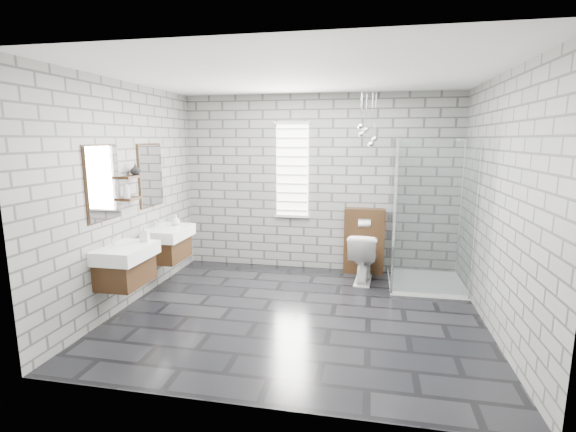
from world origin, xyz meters
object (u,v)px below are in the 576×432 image
(vanity_right, at_px, (166,234))
(cistern_panel, at_px, (364,241))
(toilet, at_px, (363,257))
(shower_enclosure, at_px, (421,252))
(vanity_left, at_px, (123,254))

(vanity_right, height_order, cistern_panel, vanity_right)
(vanity_right, bearing_deg, toilet, 16.50)
(toilet, bearing_deg, cistern_panel, -86.11)
(cistern_panel, distance_m, shower_enclosure, 0.93)
(shower_enclosure, relative_size, toilet, 2.84)
(shower_enclosure, bearing_deg, vanity_right, -169.01)
(cistern_panel, xyz_separation_m, shower_enclosure, (0.77, -0.52, 0.00))
(vanity_left, xyz_separation_m, shower_enclosure, (3.41, 1.68, -0.25))
(cistern_panel, bearing_deg, shower_enclosure, -33.77)
(cistern_panel, bearing_deg, vanity_left, -140.14)
(vanity_right, distance_m, toilet, 2.78)
(vanity_right, distance_m, shower_enclosure, 3.48)
(vanity_right, xyz_separation_m, cistern_panel, (2.63, 1.18, -0.26))
(vanity_right, relative_size, toilet, 2.19)
(toilet, bearing_deg, vanity_right, 20.39)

